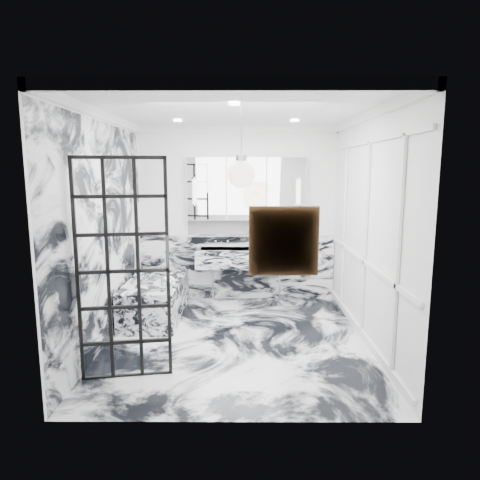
{
  "coord_description": "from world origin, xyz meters",
  "views": [
    {
      "loc": [
        0.08,
        -5.13,
        2.11
      ],
      "look_at": [
        0.05,
        0.5,
        1.19
      ],
      "focal_mm": 32.0,
      "sensor_mm": 36.0,
      "label": 1
    }
  ],
  "objects_px": {
    "bathtub": "(156,297)",
    "mirror_cabinet": "(246,189)",
    "crittall_door": "(123,271)",
    "trough_sink": "(246,258)"
  },
  "relations": [
    {
      "from": "crittall_door",
      "to": "mirror_cabinet",
      "type": "bearing_deg",
      "value": 56.3
    },
    {
      "from": "trough_sink",
      "to": "bathtub",
      "type": "xyz_separation_m",
      "value": [
        -1.33,
        -0.66,
        -0.45
      ]
    },
    {
      "from": "crittall_door",
      "to": "mirror_cabinet",
      "type": "height_order",
      "value": "mirror_cabinet"
    },
    {
      "from": "trough_sink",
      "to": "mirror_cabinet",
      "type": "height_order",
      "value": "mirror_cabinet"
    },
    {
      "from": "crittall_door",
      "to": "bathtub",
      "type": "height_order",
      "value": "crittall_door"
    },
    {
      "from": "crittall_door",
      "to": "trough_sink",
      "type": "height_order",
      "value": "crittall_door"
    },
    {
      "from": "crittall_door",
      "to": "trough_sink",
      "type": "relative_size",
      "value": 1.4
    },
    {
      "from": "crittall_door",
      "to": "mirror_cabinet",
      "type": "relative_size",
      "value": 1.18
    },
    {
      "from": "trough_sink",
      "to": "mirror_cabinet",
      "type": "distance_m",
      "value": 1.1
    },
    {
      "from": "bathtub",
      "to": "mirror_cabinet",
      "type": "bearing_deg",
      "value": 32.06
    }
  ]
}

